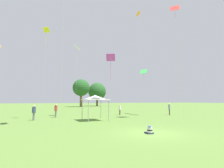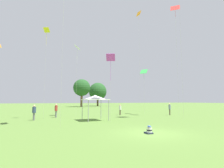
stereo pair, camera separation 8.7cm
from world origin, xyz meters
The scene contains 15 objects.
ground_plane centered at (0.00, 0.00, 0.00)m, with size 300.00×300.00×0.00m, color #567A33.
seated_toddler centered at (-0.25, -0.18, 0.22)m, with size 0.43×0.54×0.56m.
person_standing_0 centered at (4.23, 14.61, 0.95)m, with size 0.49×0.49×1.61m.
person_standing_1 centered at (11.10, 11.45, 1.09)m, with size 0.38×0.38×1.81m.
person_standing_2 centered at (-5.30, 13.96, 1.05)m, with size 0.43×0.43×1.77m.
person_standing_3 centered at (-7.84, 11.37, 1.01)m, with size 0.53×0.53×1.71m.
canopy_tent centered at (-1.45, 8.77, 2.53)m, with size 2.74×2.74×2.83m.
kite_0 centered at (-6.84, 12.49, 10.44)m, with size 0.87×0.79×11.35m.
kite_1 centered at (-0.38, 6.69, 6.58)m, with size 1.14×1.03×7.12m.
kite_3 centered at (11.30, 9.73, 15.87)m, with size 1.55×1.54×16.83m.
kite_4 centered at (-2.51, 15.00, 9.74)m, with size 1.05×1.20×10.40m.
kite_8 centered at (12.07, 21.87, 20.61)m, with size 0.71×1.32×22.01m.
kite_9 centered at (8.70, 14.75, 6.99)m, with size 1.36×1.41×7.51m.
distant_tree_0 centered at (5.89, 52.48, 6.88)m, with size 6.14×6.14×10.01m.
distant_tree_1 centered at (14.09, 59.58, 6.01)m, with size 7.34×7.34×9.70m.
Camera 1 is at (-6.97, -10.32, 2.20)m, focal length 28.00 mm.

